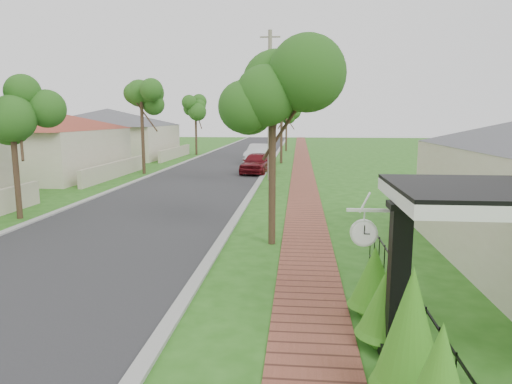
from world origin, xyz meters
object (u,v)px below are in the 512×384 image
at_px(parked_car_white, 259,154).
at_px(near_tree, 273,94).
at_px(parked_car_red, 256,163).
at_px(porch_post, 398,290).
at_px(utility_pole, 270,106).
at_px(station_clock, 364,231).

xyz_separation_m(parked_car_white, near_tree, (2.52, -24.53, 3.65)).
bearing_deg(parked_car_white, parked_car_red, -78.85).
relative_size(porch_post, near_tree, 0.45).
bearing_deg(utility_pole, parked_car_white, 98.39).
relative_size(parked_car_red, utility_pole, 0.48).
height_order(parked_car_white, utility_pole, utility_pole).
relative_size(parked_car_red, near_tree, 0.75).
bearing_deg(porch_post, near_tree, 110.14).
bearing_deg(parked_car_red, porch_post, -72.33).
xyz_separation_m(parked_car_red, station_clock, (3.96, -23.41, 1.24)).
relative_size(parked_car_red, station_clock, 5.70).
distance_m(porch_post, parked_car_red, 24.22).
xyz_separation_m(near_tree, utility_pole, (-1.01, 14.30, 0.03)).
xyz_separation_m(porch_post, near_tree, (-2.35, 6.41, 3.31)).
bearing_deg(parked_car_red, utility_pole, -63.51).
distance_m(porch_post, station_clock, 1.05).
relative_size(porch_post, station_clock, 3.43).
bearing_deg(near_tree, parked_car_red, 96.88).
relative_size(porch_post, utility_pole, 0.29).
height_order(near_tree, station_clock, near_tree).
distance_m(utility_pole, station_clock, 20.66).
height_order(parked_car_white, station_clock, station_clock).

